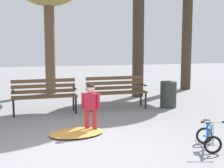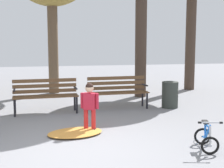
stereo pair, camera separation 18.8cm
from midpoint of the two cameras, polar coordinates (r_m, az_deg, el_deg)
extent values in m
plane|color=gray|center=(5.61, -7.01, -11.61)|extent=(36.00, 36.00, 0.00)
cube|color=brown|center=(8.61, -12.16, -1.92)|extent=(1.60, 0.15, 0.03)
cube|color=brown|center=(8.49, -12.10, -2.05)|extent=(1.60, 0.15, 0.03)
cube|color=brown|center=(8.37, -12.04, -2.19)|extent=(1.60, 0.15, 0.03)
cube|color=brown|center=(8.25, -11.98, -2.32)|extent=(1.60, 0.15, 0.03)
cube|color=brown|center=(8.63, -12.20, -1.22)|extent=(1.60, 0.13, 0.09)
cube|color=brown|center=(8.61, -12.22, -0.35)|extent=(1.60, 0.13, 0.09)
cube|color=brown|center=(8.60, -12.25, 0.53)|extent=(1.60, 0.13, 0.09)
cylinder|color=black|center=(8.40, -6.83, -3.56)|extent=(0.05, 0.05, 0.44)
cylinder|color=black|center=(8.75, -7.22, -3.12)|extent=(0.05, 0.05, 0.44)
cube|color=black|center=(8.51, -7.07, -0.69)|extent=(0.06, 0.40, 0.03)
cylinder|color=black|center=(8.29, -17.13, -4.00)|extent=(0.05, 0.05, 0.44)
cylinder|color=black|center=(8.65, -17.10, -3.53)|extent=(0.05, 0.05, 0.44)
cube|color=black|center=(8.40, -17.22, -1.08)|extent=(0.06, 0.40, 0.03)
cube|color=brown|center=(9.03, -0.03, -1.31)|extent=(1.60, 0.14, 0.03)
cube|color=brown|center=(8.91, 0.18, -1.43)|extent=(1.60, 0.14, 0.03)
cube|color=brown|center=(8.80, 0.40, -1.54)|extent=(1.60, 0.14, 0.03)
cube|color=brown|center=(8.68, 0.62, -1.67)|extent=(1.60, 0.14, 0.03)
cube|color=brown|center=(9.05, -0.10, -0.65)|extent=(1.60, 0.11, 0.09)
cube|color=brown|center=(9.03, -0.10, 0.19)|extent=(1.60, 0.11, 0.09)
cube|color=brown|center=(9.01, -0.10, 1.03)|extent=(1.60, 0.11, 0.09)
cylinder|color=black|center=(8.98, 5.18, -2.81)|extent=(0.05, 0.05, 0.44)
cylinder|color=black|center=(9.31, 4.39, -2.43)|extent=(0.05, 0.05, 0.44)
cube|color=black|center=(9.08, 4.80, -0.13)|extent=(0.06, 0.40, 0.03)
cylinder|color=black|center=(8.56, -4.25, -3.32)|extent=(0.05, 0.05, 0.44)
cylinder|color=black|center=(8.91, -4.72, -2.89)|extent=(0.05, 0.05, 0.44)
cube|color=black|center=(8.67, -4.51, -0.50)|extent=(0.06, 0.40, 0.03)
cylinder|color=red|center=(6.73, -3.80, -6.29)|extent=(0.09, 0.09, 0.45)
cube|color=black|center=(6.78, -3.78, -7.90)|extent=(0.15, 0.18, 0.06)
cylinder|color=red|center=(6.77, -5.10, -6.23)|extent=(0.09, 0.09, 0.45)
cube|color=black|center=(6.82, -5.08, -7.82)|extent=(0.15, 0.18, 0.06)
cube|color=#B71E33|center=(6.67, -4.48, -2.98)|extent=(0.27, 0.22, 0.33)
sphere|color=#E0B28E|center=(6.62, -4.51, -0.75)|extent=(0.17, 0.17, 0.17)
sphere|color=black|center=(6.62, -4.51, -0.53)|extent=(0.16, 0.16, 0.16)
cylinder|color=#B71E33|center=(6.63, -3.19, -2.94)|extent=(0.07, 0.07, 0.31)
cylinder|color=#B71E33|center=(6.70, -5.77, -2.85)|extent=(0.07, 0.07, 0.31)
torus|color=black|center=(5.69, 15.95, -9.99)|extent=(0.30, 0.11, 0.30)
cylinder|color=silver|center=(5.69, 15.95, -9.99)|extent=(0.06, 0.05, 0.04)
torus|color=black|center=(6.17, 14.67, -8.55)|extent=(0.30, 0.11, 0.30)
cylinder|color=silver|center=(6.17, 14.67, -8.55)|extent=(0.06, 0.05, 0.04)
torus|color=white|center=(6.23, 15.64, -9.35)|extent=(0.11, 0.05, 0.11)
torus|color=white|center=(6.18, 13.64, -9.43)|extent=(0.11, 0.05, 0.11)
cylinder|color=blue|center=(5.81, 15.54, -7.86)|extent=(0.11, 0.31, 0.32)
cylinder|color=blue|center=(5.97, 15.14, -7.64)|extent=(0.05, 0.08, 0.27)
cylinder|color=blue|center=(6.08, 14.90, -8.72)|extent=(0.08, 0.20, 0.05)
cylinder|color=silver|center=(5.67, 15.95, -8.38)|extent=(0.05, 0.08, 0.32)
cylinder|color=blue|center=(5.81, 15.53, -6.86)|extent=(0.11, 0.32, 0.05)
cube|color=black|center=(5.95, 15.14, -6.20)|extent=(0.13, 0.19, 0.04)
cylinder|color=silver|center=(5.63, 15.98, -6.27)|extent=(0.34, 0.11, 0.02)
cylinder|color=black|center=(5.68, 17.64, -6.22)|extent=(0.06, 0.05, 0.04)
cylinder|color=black|center=(5.59, 14.29, -6.32)|extent=(0.06, 0.05, 0.04)
ellipsoid|color=#C68438|center=(6.62, -6.92, -8.29)|extent=(1.24, 1.00, 0.07)
cylinder|color=#2D332D|center=(9.19, 9.03, -1.79)|extent=(0.44, 0.44, 0.71)
cylinder|color=brown|center=(11.58, -11.05, 6.15)|extent=(0.34, 0.34, 3.14)
cylinder|color=#423328|center=(10.76, 4.02, 9.49)|extent=(0.37, 0.37, 4.39)
cylinder|color=#423328|center=(12.62, 12.29, 8.90)|extent=(0.37, 0.37, 4.31)
camera|label=1|loc=(0.09, -90.72, -0.10)|focal=53.44mm
camera|label=2|loc=(0.09, 89.28, 0.10)|focal=53.44mm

